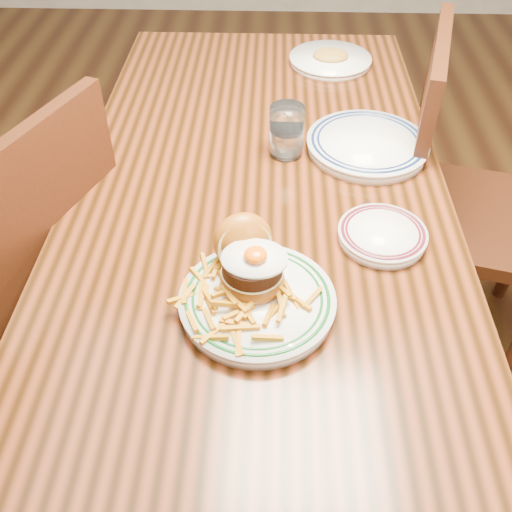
{
  "coord_description": "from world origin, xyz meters",
  "views": [
    {
      "loc": [
        0.03,
        -1.07,
        1.52
      ],
      "look_at": [
        0.01,
        -0.36,
        0.84
      ],
      "focal_mm": 40.0,
      "sensor_mm": 36.0,
      "label": 1
    }
  ],
  "objects_px": {
    "table": "(259,206)",
    "chair_right": "(454,199)",
    "main_plate": "(255,287)",
    "chair_left": "(31,280)",
    "side_plate": "(382,234)"
  },
  "relations": [
    {
      "from": "chair_left",
      "to": "main_plate",
      "type": "relative_size",
      "value": 3.27
    },
    {
      "from": "table",
      "to": "chair_right",
      "type": "height_order",
      "value": "chair_right"
    },
    {
      "from": "table",
      "to": "main_plate",
      "type": "relative_size",
      "value": 5.4
    },
    {
      "from": "chair_left",
      "to": "side_plate",
      "type": "distance_m",
      "value": 0.85
    },
    {
      "from": "chair_right",
      "to": "table",
      "type": "bearing_deg",
      "value": 36.81
    },
    {
      "from": "chair_left",
      "to": "side_plate",
      "type": "xyz_separation_m",
      "value": [
        0.81,
        -0.08,
        0.25
      ]
    },
    {
      "from": "chair_right",
      "to": "main_plate",
      "type": "height_order",
      "value": "chair_right"
    },
    {
      "from": "chair_right",
      "to": "main_plate",
      "type": "bearing_deg",
      "value": 62.6
    },
    {
      "from": "chair_right",
      "to": "side_plate",
      "type": "height_order",
      "value": "chair_right"
    },
    {
      "from": "chair_left",
      "to": "chair_right",
      "type": "relative_size",
      "value": 1.0
    },
    {
      "from": "table",
      "to": "side_plate",
      "type": "bearing_deg",
      "value": -39.98
    },
    {
      "from": "chair_left",
      "to": "side_plate",
      "type": "relative_size",
      "value": 5.17
    },
    {
      "from": "table",
      "to": "chair_left",
      "type": "relative_size",
      "value": 1.65
    },
    {
      "from": "table",
      "to": "side_plate",
      "type": "relative_size",
      "value": 8.54
    },
    {
      "from": "table",
      "to": "chair_right",
      "type": "bearing_deg",
      "value": 22.45
    }
  ]
}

